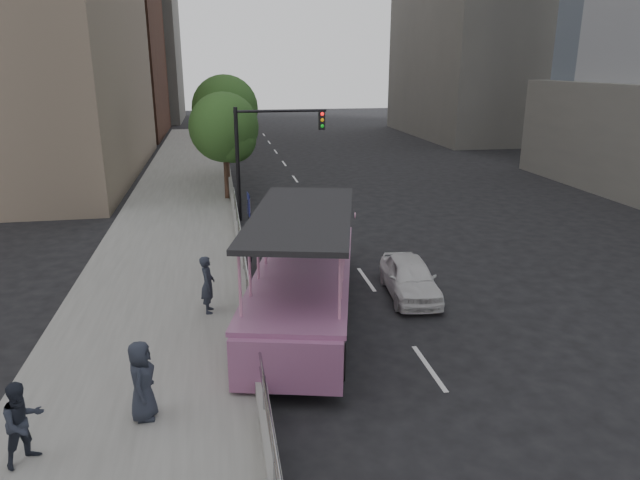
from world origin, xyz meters
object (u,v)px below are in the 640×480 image
(parking_sign, at_px, (249,219))
(traffic_signal, at_px, (263,145))
(duck_boat, at_px, (307,271))
(street_tree_near, at_px, (226,130))
(pedestrian_near, at_px, (208,284))
(pedestrian_far, at_px, (142,381))
(pedestrian_mid, at_px, (23,423))
(street_tree_far, at_px, (227,111))
(car, at_px, (410,277))

(parking_sign, distance_m, traffic_signal, 6.34)
(duck_boat, bearing_deg, street_tree_near, 97.84)
(pedestrian_near, xyz_separation_m, pedestrian_far, (-1.22, -4.92, -0.01))
(pedestrian_far, height_order, street_tree_near, street_tree_near)
(duck_boat, distance_m, street_tree_near, 14.39)
(pedestrian_mid, bearing_deg, duck_boat, 0.55)
(pedestrian_near, height_order, street_tree_far, street_tree_far)
(car, bearing_deg, pedestrian_mid, -139.07)
(traffic_signal, relative_size, street_tree_far, 0.81)
(traffic_signal, bearing_deg, car, -69.94)
(car, distance_m, street_tree_near, 14.86)
(pedestrian_near, bearing_deg, street_tree_near, -2.95)
(traffic_signal, bearing_deg, pedestrian_mid, -108.52)
(street_tree_near, bearing_deg, parking_sign, -86.76)
(parking_sign, relative_size, street_tree_near, 0.46)
(pedestrian_mid, height_order, traffic_signal, traffic_signal)
(pedestrian_near, xyz_separation_m, parking_sign, (1.46, 4.93, 0.52))
(duck_boat, relative_size, traffic_signal, 1.98)
(pedestrian_near, relative_size, parking_sign, 0.64)
(parking_sign, bearing_deg, pedestrian_far, -105.22)
(car, relative_size, parking_sign, 1.38)
(pedestrian_far, xyz_separation_m, street_tree_near, (2.15, 19.25, 2.70))
(pedestrian_far, relative_size, street_tree_near, 0.29)
(duck_boat, relative_size, street_tree_far, 1.60)
(traffic_signal, bearing_deg, street_tree_near, 114.98)
(pedestrian_mid, bearing_deg, street_tree_near, 33.15)
(pedestrian_far, bearing_deg, parking_sign, -10.74)
(pedestrian_mid, bearing_deg, car, -9.81)
(pedestrian_near, relative_size, street_tree_near, 0.29)
(street_tree_near, bearing_deg, traffic_signal, -65.02)
(pedestrian_near, distance_m, street_tree_far, 20.61)
(car, distance_m, pedestrian_near, 6.29)
(pedestrian_mid, distance_m, traffic_signal, 17.88)
(duck_boat, relative_size, pedestrian_near, 6.21)
(parking_sign, distance_m, street_tree_near, 9.66)
(pedestrian_near, height_order, pedestrian_mid, pedestrian_near)
(street_tree_near, bearing_deg, car, -68.66)
(street_tree_near, bearing_deg, duck_boat, -82.16)
(car, height_order, street_tree_near, street_tree_near)
(car, xyz_separation_m, pedestrian_far, (-7.43, -5.73, 0.51))
(traffic_signal, height_order, street_tree_far, street_tree_far)
(street_tree_near, xyz_separation_m, street_tree_far, (0.20, 6.00, 0.49))
(pedestrian_mid, bearing_deg, traffic_signal, 25.90)
(pedestrian_near, distance_m, street_tree_near, 14.61)
(duck_boat, distance_m, parking_sign, 4.85)
(street_tree_near, relative_size, street_tree_far, 0.89)
(car, height_order, pedestrian_far, pedestrian_far)
(car, height_order, street_tree_far, street_tree_far)
(car, xyz_separation_m, pedestrian_near, (-6.21, -0.81, 0.52))
(pedestrian_mid, xyz_separation_m, street_tree_far, (4.23, 26.23, 3.23))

